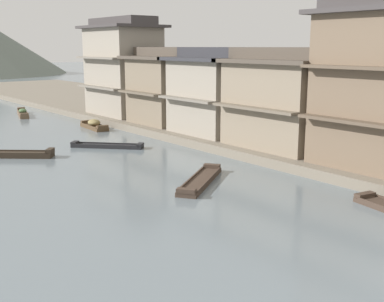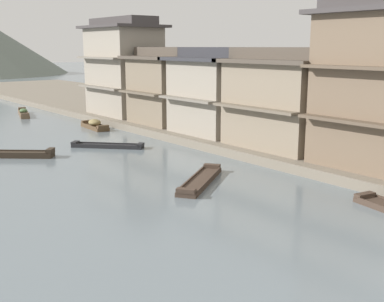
# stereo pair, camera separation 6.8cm
# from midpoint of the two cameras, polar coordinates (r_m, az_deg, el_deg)

# --- Properties ---
(riverbank_right) EXTENTS (18.00, 110.00, 0.56)m
(riverbank_right) POSITION_cam_midpoint_polar(r_m,az_deg,el_deg) (44.99, 1.90, 3.94)
(riverbank_right) COLOR slate
(riverbank_right) RESTS_ON ground
(boat_moored_nearest) EXTENTS (1.37, 3.75, 0.79)m
(boat_moored_nearest) POSITION_cam_midpoint_polar(r_m,az_deg,el_deg) (41.41, -11.49, 3.01)
(boat_moored_nearest) COLOR brown
(boat_moored_nearest) RESTS_ON ground
(boat_moored_second) EXTENTS (4.79, 3.77, 0.42)m
(boat_moored_second) POSITION_cam_midpoint_polar(r_m,az_deg,el_deg) (24.39, 0.91, -3.51)
(boat_moored_second) COLOR #423328
(boat_moored_second) RESTS_ON ground
(boat_moored_far) EXTENTS (2.21, 5.19, 0.70)m
(boat_moored_far) POSITION_cam_midpoint_polar(r_m,az_deg,el_deg) (51.21, -19.33, 4.22)
(boat_moored_far) COLOR brown
(boat_moored_far) RESTS_ON ground
(boat_midriver_drifting) EXTENTS (3.97, 4.20, 0.35)m
(boat_midriver_drifting) POSITION_cam_midpoint_polar(r_m,az_deg,el_deg) (33.48, -10.01, 0.61)
(boat_midriver_drifting) COLOR #232326
(boat_midriver_drifting) RESTS_ON ground
(boat_midriver_upstream) EXTENTS (4.55, 4.11, 0.55)m
(boat_midriver_upstream) POSITION_cam_midpoint_polar(r_m,az_deg,el_deg) (32.17, -20.59, -0.36)
(boat_midriver_upstream) COLOR #33281E
(boat_midriver_upstream) RESTS_ON ground
(house_waterfront_second) EXTENTS (6.10, 6.67, 8.74)m
(house_waterfront_second) POSITION_cam_midpoint_polar(r_m,az_deg,el_deg) (27.04, 21.52, 7.38)
(house_waterfront_second) COLOR #75604C
(house_waterfront_second) RESTS_ON riverbank_right
(house_waterfront_tall) EXTENTS (6.31, 7.31, 6.14)m
(house_waterfront_tall) POSITION_cam_midpoint_polar(r_m,az_deg,el_deg) (31.01, 10.90, 6.09)
(house_waterfront_tall) COLOR gray
(house_waterfront_tall) RESTS_ON riverbank_right
(house_waterfront_narrow) EXTENTS (6.94, 6.49, 6.14)m
(house_waterfront_narrow) POSITION_cam_midpoint_polar(r_m,az_deg,el_deg) (35.74, 3.28, 7.08)
(house_waterfront_narrow) COLOR gray
(house_waterfront_narrow) RESTS_ON riverbank_right
(house_waterfront_far) EXTENTS (6.90, 6.10, 6.14)m
(house_waterfront_far) POSITION_cam_midpoint_polar(r_m,az_deg,el_deg) (40.36, -2.47, 7.68)
(house_waterfront_far) COLOR #7F705B
(house_waterfront_far) RESTS_ON riverbank_right
(house_waterfront_end) EXTENTS (5.76, 7.66, 8.74)m
(house_waterfront_end) POSITION_cam_midpoint_polar(r_m,az_deg,el_deg) (45.59, -8.17, 9.71)
(house_waterfront_end) COLOR gray
(house_waterfront_end) RESTS_ON riverbank_right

